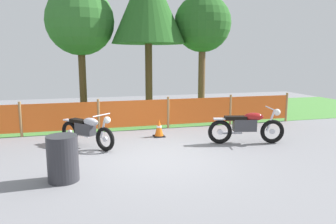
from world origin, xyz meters
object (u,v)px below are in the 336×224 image
(motorcycle_lead, at_px, (247,126))
(motorcycle_trailing, at_px, (87,130))
(spare_drum, at_px, (63,158))
(traffic_cone, at_px, (159,128))

(motorcycle_lead, height_order, motorcycle_trailing, motorcycle_lead)
(motorcycle_trailing, bearing_deg, spare_drum, -52.73)
(motorcycle_lead, bearing_deg, traffic_cone, 160.69)
(traffic_cone, relative_size, spare_drum, 0.60)
(spare_drum, bearing_deg, motorcycle_lead, 17.74)
(motorcycle_trailing, height_order, spare_drum, motorcycle_trailing)
(motorcycle_lead, xyz_separation_m, spare_drum, (-4.69, -1.50, -0.04))
(spare_drum, bearing_deg, motorcycle_trailing, 78.02)
(motorcycle_lead, bearing_deg, motorcycle_trailing, -177.28)
(spare_drum, bearing_deg, traffic_cone, 48.16)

